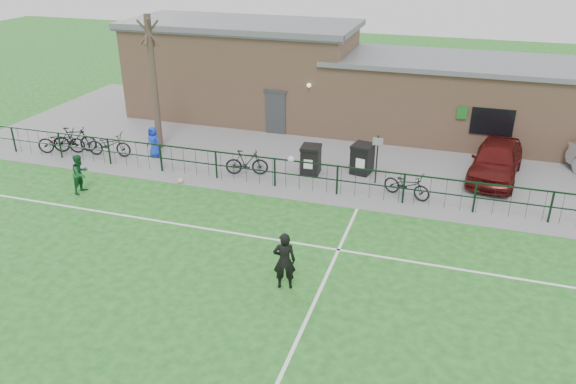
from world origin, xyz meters
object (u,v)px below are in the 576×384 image
(bicycle_a, at_px, (61,141))
(bicycle_e, at_px, (407,185))
(car_maroon, at_px, (496,160))
(spectator_child, at_px, (154,142))
(wheelie_bin_right, at_px, (362,160))
(outfield_player, at_px, (81,174))
(bicycle_b, at_px, (74,140))
(sign_post, at_px, (377,160))
(ball_ground, at_px, (180,181))
(bare_tree, at_px, (154,84))
(bicycle_c, at_px, (109,145))
(wheelie_bin_left, at_px, (311,161))
(bicycle_d, at_px, (247,162))

(bicycle_a, relative_size, bicycle_e, 1.12)
(car_maroon, bearing_deg, bicycle_e, -129.32)
(bicycle_a, relative_size, spectator_child, 1.52)
(wheelie_bin_right, height_order, outfield_player, outfield_player)
(bicycle_b, bearing_deg, wheelie_bin_right, -104.92)
(bicycle_b, xyz_separation_m, spectator_child, (3.71, 0.58, 0.11))
(sign_post, bearing_deg, outfield_player, -158.33)
(spectator_child, relative_size, ball_ground, 5.97)
(car_maroon, bearing_deg, ball_ground, -151.60)
(bare_tree, relative_size, wheelie_bin_right, 5.19)
(sign_post, distance_m, bicycle_b, 13.61)
(bicycle_c, relative_size, ball_ground, 8.75)
(bicycle_a, bearing_deg, wheelie_bin_right, -102.03)
(wheelie_bin_left, relative_size, bicycle_d, 0.63)
(bare_tree, relative_size, bicycle_b, 3.10)
(sign_post, height_order, spectator_child, sign_post)
(bicycle_b, height_order, bicycle_c, bicycle_b)
(car_maroon, height_order, bicycle_d, car_maroon)
(bicycle_e, distance_m, outfield_player, 12.41)
(wheelie_bin_left, height_order, ball_ground, wheelie_bin_left)
(wheelie_bin_right, distance_m, bicycle_d, 4.77)
(ball_ground, bearing_deg, wheelie_bin_right, 25.93)
(bicycle_c, bearing_deg, bicycle_e, -99.19)
(wheelie_bin_left, height_order, bicycle_b, bicycle_b)
(bicycle_b, bearing_deg, car_maroon, -103.46)
(bare_tree, xyz_separation_m, car_maroon, (14.74, 0.97, -2.21))
(ball_ground, bearing_deg, spectator_child, 137.12)
(car_maroon, bearing_deg, sign_post, -147.90)
(spectator_child, bearing_deg, wheelie_bin_left, 16.85)
(wheelie_bin_right, height_order, bicycle_d, wheelie_bin_right)
(wheelie_bin_left, bearing_deg, spectator_child, 178.10)
(sign_post, xyz_separation_m, bicycle_e, (1.33, -0.92, -0.51))
(bicycle_c, bearing_deg, bicycle_a, 90.60)
(outfield_player, bearing_deg, wheelie_bin_right, -58.77)
(bicycle_a, relative_size, bicycle_b, 1.08)
(wheelie_bin_right, bearing_deg, car_maroon, 22.61)
(wheelie_bin_right, height_order, bicycle_c, wheelie_bin_right)
(wheelie_bin_right, distance_m, ball_ground, 7.47)
(bicycle_c, height_order, bicycle_e, bicycle_c)
(bare_tree, distance_m, bicycle_c, 3.35)
(bicycle_b, distance_m, bicycle_e, 14.92)
(bare_tree, bearing_deg, bicycle_e, -9.49)
(wheelie_bin_right, relative_size, outfield_player, 0.76)
(spectator_child, relative_size, outfield_player, 0.90)
(bicycle_d, distance_m, outfield_player, 6.46)
(spectator_child, bearing_deg, bicycle_c, -149.87)
(sign_post, distance_m, spectator_child, 9.88)
(bare_tree, bearing_deg, outfield_player, -94.39)
(bicycle_a, distance_m, outfield_player, 4.74)
(wheelie_bin_left, relative_size, car_maroon, 0.25)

